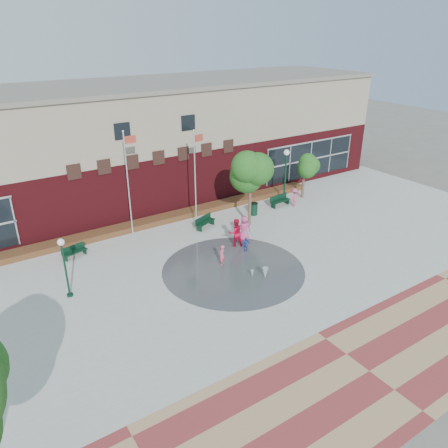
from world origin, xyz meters
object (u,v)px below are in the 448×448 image
flagpole_left (128,180)px  trash_can (254,209)px  child_splash (222,255)px  flagpole_right (195,173)px  bench_left (75,254)px

flagpole_left → trash_can: 9.95m
flagpole_left → child_splash: size_ratio=5.60×
flagpole_left → flagpole_right: (4.66, -0.58, -0.21)m
trash_can → flagpole_right: bearing=168.8°
child_splash → flagpole_right: bearing=-136.8°
trash_can → flagpole_left: bearing=170.9°
flagpole_right → bench_left: flagpole_right is taller
trash_can → child_splash: size_ratio=0.75×
trash_can → child_splash: 8.02m
flagpole_left → child_splash: flagpole_left is taller
child_splash → flagpole_left: bearing=-96.4°
trash_can → child_splash: bearing=-140.9°
flagpole_left → bench_left: flagpole_left is taller
bench_left → trash_can: (13.34, -0.77, 0.24)m
trash_can → child_splash: child_splash is taller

